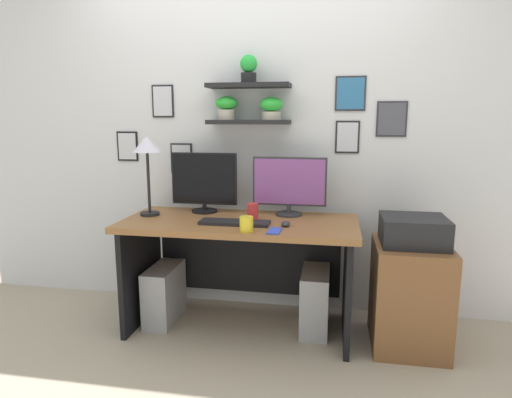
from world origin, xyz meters
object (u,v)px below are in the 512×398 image
at_px(cell_phone, 274,231).
at_px(printer, 414,231).
at_px(keyboard, 235,222).
at_px(coffee_mug, 246,224).
at_px(desk, 241,250).
at_px(computer_mouse, 286,224).
at_px(monitor_left, 204,182).
at_px(computer_tower_left, 164,294).
at_px(desk_lamp, 147,151).
at_px(computer_tower_right, 315,300).
at_px(monitor_right, 289,185).
at_px(drawer_cabinet, 409,295).
at_px(water_cup, 253,212).

height_order(cell_phone, printer, printer).
distance_m(keyboard, coffee_mug, 0.20).
relative_size(desk, printer, 4.01).
bearing_deg(computer_mouse, cell_phone, -108.35).
xyz_separation_m(monitor_left, keyboard, (0.29, -0.32, -0.20)).
xyz_separation_m(keyboard, computer_tower_left, (-0.54, 0.12, -0.56)).
distance_m(desk, desk_lamp, 0.91).
bearing_deg(desk, printer, -4.57).
bearing_deg(cell_phone, computer_tower_right, 56.98).
distance_m(monitor_right, computer_tower_left, 1.16).
distance_m(drawer_cabinet, printer, 0.41).
relative_size(desk, desk_lamp, 2.83).
bearing_deg(coffee_mug, monitor_left, 129.28).
bearing_deg(cell_phone, water_cup, 126.38).
height_order(monitor_right, computer_tower_right, monitor_right).
distance_m(desk_lamp, computer_tower_left, 1.00).
bearing_deg(desk, cell_phone, -49.03).
xyz_separation_m(computer_mouse, coffee_mug, (-0.21, -0.17, 0.03)).
relative_size(coffee_mug, printer, 0.24).
bearing_deg(computer_tower_right, printer, -10.21).
distance_m(computer_mouse, water_cup, 0.26).
xyz_separation_m(desk, desk_lamp, (-0.64, -0.01, 0.65)).
height_order(printer, computer_tower_right, printer).
height_order(drawer_cabinet, printer, printer).
height_order(computer_mouse, printer, printer).
distance_m(coffee_mug, computer_tower_right, 0.79).
bearing_deg(keyboard, monitor_right, 46.21).
bearing_deg(coffee_mug, printer, 13.84).
distance_m(desk, printer, 1.10).
relative_size(drawer_cabinet, computer_tower_right, 1.60).
relative_size(desk, monitor_left, 3.26).
bearing_deg(water_cup, coffee_mug, -86.46).
bearing_deg(computer_mouse, water_cup, 151.47).
bearing_deg(computer_mouse, coffee_mug, -140.86).
bearing_deg(monitor_left, printer, -10.30).
bearing_deg(computer_tower_left, computer_tower_right, 2.91).
distance_m(monitor_left, printer, 1.42).
bearing_deg(computer_tower_left, coffee_mug, -24.25).
bearing_deg(keyboard, computer_mouse, 0.62).
bearing_deg(cell_phone, desk_lamp, 165.05).
relative_size(desk, water_cup, 13.84).
bearing_deg(computer_tower_right, computer_mouse, -136.84).
xyz_separation_m(desk_lamp, printer, (1.71, -0.07, -0.45)).
bearing_deg(coffee_mug, desk_lamp, 156.92).
height_order(monitor_left, water_cup, monitor_left).
xyz_separation_m(monitor_right, keyboard, (-0.31, -0.32, -0.20)).
bearing_deg(desk_lamp, coffee_mug, -23.08).
distance_m(desk, keyboard, 0.27).
bearing_deg(computer_tower_left, monitor_left, 38.89).
bearing_deg(printer, computer_tower_right, 169.79).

